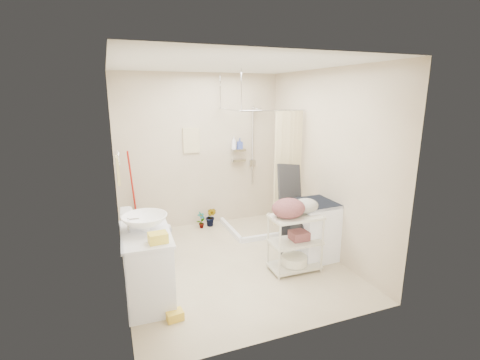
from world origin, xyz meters
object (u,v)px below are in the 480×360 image
(vanity, at_px, (148,267))
(toilet, at_px, (147,231))
(washing_machine, at_px, (314,230))
(laundry_rack, at_px, (295,238))

(vanity, xyz_separation_m, toilet, (0.12, 1.16, -0.05))
(vanity, relative_size, washing_machine, 1.13)
(washing_machine, xyz_separation_m, laundry_rack, (-0.44, -0.23, 0.04))
(laundry_rack, bearing_deg, toilet, 147.69)
(vanity, xyz_separation_m, laundry_rack, (1.86, 0.03, 0.05))
(toilet, xyz_separation_m, laundry_rack, (1.74, -1.14, 0.10))
(toilet, bearing_deg, laundry_rack, -120.04)
(toilet, height_order, laundry_rack, laundry_rack)
(toilet, bearing_deg, washing_machine, -109.42)
(washing_machine, bearing_deg, vanity, -176.14)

